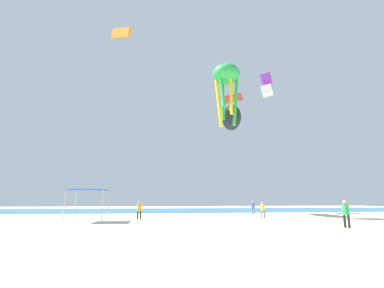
{
  "coord_description": "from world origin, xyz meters",
  "views": [
    {
      "loc": [
        -2.04,
        -18.62,
        1.86
      ],
      "look_at": [
        2.24,
        14.61,
        8.46
      ],
      "focal_mm": 26.11,
      "sensor_mm": 36.0,
      "label": 1
    }
  ],
  "objects_px": {
    "person_near_tent": "(139,209)",
    "kite_box_purple": "(267,85)",
    "canopy_tent": "(89,191)",
    "person_leftmost": "(253,206)",
    "kite_parafoil_orange": "(121,33)",
    "kite_diamond_red": "(232,100)",
    "person_rightmost": "(346,212)",
    "person_central": "(263,208)",
    "kite_inflatable_black": "(232,118)",
    "kite_octopus_green": "(226,77)"
  },
  "relations": [
    {
      "from": "person_leftmost",
      "to": "kite_diamond_red",
      "type": "relative_size",
      "value": 0.39
    },
    {
      "from": "person_leftmost",
      "to": "kite_diamond_red",
      "type": "distance_m",
      "value": 16.55
    },
    {
      "from": "kite_octopus_green",
      "to": "person_rightmost",
      "type": "bearing_deg",
      "value": 68.08
    },
    {
      "from": "person_rightmost",
      "to": "kite_diamond_red",
      "type": "height_order",
      "value": "kite_diamond_red"
    },
    {
      "from": "kite_box_purple",
      "to": "kite_diamond_red",
      "type": "height_order",
      "value": "kite_box_purple"
    },
    {
      "from": "person_near_tent",
      "to": "person_rightmost",
      "type": "relative_size",
      "value": 0.93
    },
    {
      "from": "kite_box_purple",
      "to": "kite_inflatable_black",
      "type": "xyz_separation_m",
      "value": [
        -4.72,
        0.89,
        -4.56
      ]
    },
    {
      "from": "person_leftmost",
      "to": "person_central",
      "type": "xyz_separation_m",
      "value": [
        -1.07,
        -5.93,
        -0.03
      ]
    },
    {
      "from": "kite_box_purple",
      "to": "kite_parafoil_orange",
      "type": "bearing_deg",
      "value": 120.61
    },
    {
      "from": "person_central",
      "to": "person_rightmost",
      "type": "relative_size",
      "value": 0.89
    },
    {
      "from": "kite_parafoil_orange",
      "to": "kite_box_purple",
      "type": "relative_size",
      "value": 1.14
    },
    {
      "from": "person_leftmost",
      "to": "kite_inflatable_black",
      "type": "relative_size",
      "value": 0.19
    },
    {
      "from": "canopy_tent",
      "to": "kite_parafoil_orange",
      "type": "distance_m",
      "value": 21.93
    },
    {
      "from": "person_near_tent",
      "to": "canopy_tent",
      "type": "bearing_deg",
      "value": 56.02
    },
    {
      "from": "kite_box_purple",
      "to": "kite_inflatable_black",
      "type": "distance_m",
      "value": 6.62
    },
    {
      "from": "kite_parafoil_orange",
      "to": "person_central",
      "type": "bearing_deg",
      "value": 29.93
    },
    {
      "from": "canopy_tent",
      "to": "person_leftmost",
      "type": "relative_size",
      "value": 1.88
    },
    {
      "from": "kite_octopus_green",
      "to": "person_central",
      "type": "bearing_deg",
      "value": 108.49
    },
    {
      "from": "kite_inflatable_black",
      "to": "canopy_tent",
      "type": "bearing_deg",
      "value": -42.95
    },
    {
      "from": "kite_diamond_red",
      "to": "person_rightmost",
      "type": "bearing_deg",
      "value": 30.11
    },
    {
      "from": "kite_diamond_red",
      "to": "kite_inflatable_black",
      "type": "bearing_deg",
      "value": 8.32
    },
    {
      "from": "person_rightmost",
      "to": "kite_parafoil_orange",
      "type": "height_order",
      "value": "kite_parafoil_orange"
    },
    {
      "from": "kite_box_purple",
      "to": "kite_diamond_red",
      "type": "relative_size",
      "value": 0.73
    },
    {
      "from": "canopy_tent",
      "to": "person_near_tent",
      "type": "xyz_separation_m",
      "value": [
        4.05,
        2.54,
        -1.51
      ]
    },
    {
      "from": "canopy_tent",
      "to": "person_central",
      "type": "height_order",
      "value": "canopy_tent"
    },
    {
      "from": "person_leftmost",
      "to": "person_central",
      "type": "height_order",
      "value": "person_leftmost"
    },
    {
      "from": "person_central",
      "to": "kite_inflatable_black",
      "type": "xyz_separation_m",
      "value": [
        -1.05,
        6.77,
        11.37
      ]
    },
    {
      "from": "kite_octopus_green",
      "to": "kite_diamond_red",
      "type": "bearing_deg",
      "value": -153.58
    },
    {
      "from": "kite_parafoil_orange",
      "to": "kite_diamond_red",
      "type": "xyz_separation_m",
      "value": [
        16.1,
        5.86,
        -6.06
      ]
    },
    {
      "from": "person_leftmost",
      "to": "kite_octopus_green",
      "type": "height_order",
      "value": "kite_octopus_green"
    },
    {
      "from": "kite_box_purple",
      "to": "kite_inflatable_black",
      "type": "relative_size",
      "value": 0.34
    },
    {
      "from": "kite_parafoil_orange",
      "to": "person_leftmost",
      "type": "bearing_deg",
      "value": 50.77
    },
    {
      "from": "person_near_tent",
      "to": "kite_octopus_green",
      "type": "height_order",
      "value": "kite_octopus_green"
    },
    {
      "from": "canopy_tent",
      "to": "kite_box_purple",
      "type": "xyz_separation_m",
      "value": [
        19.95,
        9.01,
        14.37
      ]
    },
    {
      "from": "person_rightmost",
      "to": "kite_diamond_red",
      "type": "distance_m",
      "value": 26.54
    },
    {
      "from": "kite_octopus_green",
      "to": "kite_diamond_red",
      "type": "relative_size",
      "value": 1.76
    },
    {
      "from": "canopy_tent",
      "to": "kite_inflatable_black",
      "type": "relative_size",
      "value": 0.35
    },
    {
      "from": "canopy_tent",
      "to": "kite_diamond_red",
      "type": "bearing_deg",
      "value": 40.83
    },
    {
      "from": "person_leftmost",
      "to": "kite_box_purple",
      "type": "distance_m",
      "value": 16.1
    },
    {
      "from": "kite_inflatable_black",
      "to": "kite_diamond_red",
      "type": "bearing_deg",
      "value": 175.78
    },
    {
      "from": "person_leftmost",
      "to": "kite_box_purple",
      "type": "relative_size",
      "value": 0.54
    },
    {
      "from": "person_near_tent",
      "to": "kite_parafoil_orange",
      "type": "distance_m",
      "value": 22.77
    },
    {
      "from": "person_near_tent",
      "to": "person_rightmost",
      "type": "distance_m",
      "value": 16.95
    },
    {
      "from": "kite_box_purple",
      "to": "kite_diamond_red",
      "type": "bearing_deg",
      "value": 59.92
    },
    {
      "from": "person_central",
      "to": "kite_parafoil_orange",
      "type": "bearing_deg",
      "value": 164.89
    },
    {
      "from": "person_near_tent",
      "to": "kite_box_purple",
      "type": "height_order",
      "value": "kite_box_purple"
    },
    {
      "from": "kite_box_purple",
      "to": "kite_inflatable_black",
      "type": "bearing_deg",
      "value": 108.68
    },
    {
      "from": "person_leftmost",
      "to": "kite_octopus_green",
      "type": "distance_m",
      "value": 15.82
    },
    {
      "from": "person_near_tent",
      "to": "person_central",
      "type": "bearing_deg",
      "value": -153.34
    },
    {
      "from": "person_leftmost",
      "to": "kite_diamond_red",
      "type": "xyz_separation_m",
      "value": [
        -0.62,
        5.4,
        15.63
      ]
    }
  ]
}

